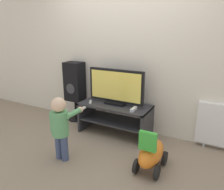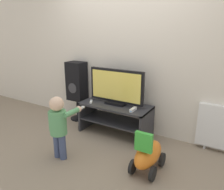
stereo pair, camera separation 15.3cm
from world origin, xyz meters
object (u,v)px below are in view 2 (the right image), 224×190
(speaker_tower, at_px, (77,83))
(ride_on_toy, at_px, (148,155))
(remote_primary, at_px, (91,102))
(game_console, at_px, (133,110))
(child, at_px, (59,123))
(television, at_px, (116,87))

(speaker_tower, bearing_deg, ride_on_toy, -24.60)
(remote_primary, height_order, speaker_tower, speaker_tower)
(game_console, xyz_separation_m, remote_primary, (-0.76, -0.00, -0.01))
(child, relative_size, speaker_tower, 0.78)
(television, distance_m, ride_on_toy, 1.20)
(ride_on_toy, bearing_deg, remote_primary, 156.80)
(game_console, height_order, child, child)
(game_console, xyz_separation_m, speaker_tower, (-1.28, 0.27, 0.18))
(game_console, height_order, remote_primary, game_console)
(television, relative_size, remote_primary, 7.11)
(child, bearing_deg, television, 75.30)
(remote_primary, distance_m, child, 0.87)
(television, relative_size, child, 1.08)
(game_console, height_order, ride_on_toy, ride_on_toy)
(child, distance_m, ride_on_toy, 1.18)
(remote_primary, bearing_deg, speaker_tower, 152.24)
(television, bearing_deg, ride_on_toy, -38.55)
(game_console, distance_m, ride_on_toy, 0.76)
(television, relative_size, ride_on_toy, 1.58)
(ride_on_toy, bearing_deg, game_console, 131.38)
(speaker_tower, bearing_deg, television, -8.57)
(television, height_order, remote_primary, television)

